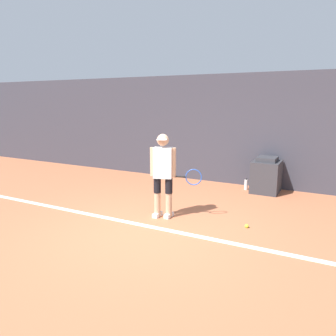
{
  "coord_description": "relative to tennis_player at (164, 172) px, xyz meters",
  "views": [
    {
      "loc": [
        2.71,
        -4.5,
        2.16
      ],
      "look_at": [
        -0.13,
        0.9,
        0.92
      ],
      "focal_mm": 35.0,
      "sensor_mm": 36.0,
      "label": 1
    }
  ],
  "objects": [
    {
      "name": "ground_plane",
      "position": [
        0.11,
        -0.7,
        -0.87
      ],
      "size": [
        24.0,
        24.0,
        0.0
      ],
      "primitive_type": "plane",
      "color": "#B76642"
    },
    {
      "name": "back_wall",
      "position": [
        0.11,
        3.17,
        0.56
      ],
      "size": [
        24.0,
        0.1,
        2.86
      ],
      "color": "#383842",
      "rests_on": "ground_plane"
    },
    {
      "name": "court_baseline",
      "position": [
        0.11,
        -0.56,
        -0.87
      ],
      "size": [
        21.6,
        0.1,
        0.01
      ],
      "color": "white",
      "rests_on": "ground_plane"
    },
    {
      "name": "tennis_player",
      "position": [
        0.0,
        0.0,
        0.0
      ],
      "size": [
        0.92,
        0.42,
        1.58
      ],
      "rotation": [
        0.0,
        0.0,
        0.32
      ],
      "color": "tan",
      "rests_on": "ground_plane"
    },
    {
      "name": "tennis_ball",
      "position": [
        1.54,
        0.19,
        -0.84
      ],
      "size": [
        0.07,
        0.07,
        0.07
      ],
      "color": "#D1E533",
      "rests_on": "ground_plane"
    },
    {
      "name": "covered_chair",
      "position": [
        1.35,
        2.7,
        -0.47
      ],
      "size": [
        0.64,
        0.73,
        0.86
      ],
      "color": "#333338",
      "rests_on": "ground_plane"
    },
    {
      "name": "water_bottle",
      "position": [
        0.88,
        2.68,
        -0.74
      ],
      "size": [
        0.08,
        0.08,
        0.28
      ],
      "color": "white",
      "rests_on": "ground_plane"
    }
  ]
}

